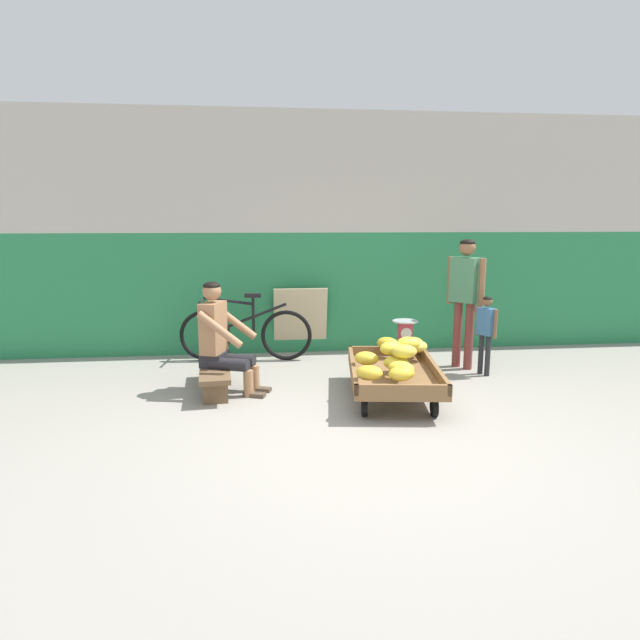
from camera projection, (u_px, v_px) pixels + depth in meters
The scene contains 12 objects.
ground_plane at pixel (369, 438), 4.35m from camera, with size 80.00×80.00×0.00m, color gray.
back_wall at pixel (325, 235), 7.08m from camera, with size 16.00×0.30×3.11m.
banana_cart at pixel (393, 375), 5.29m from camera, with size 1.02×1.54×0.36m.
banana_pile at pixel (396, 355), 5.19m from camera, with size 0.99×1.43×0.26m.
low_bench at pixel (215, 372), 5.52m from camera, with size 0.39×1.12×0.27m.
vendor_seated at pixel (222, 338), 5.43m from camera, with size 0.73×0.60×1.14m.
plastic_crate at pixel (404, 357), 6.32m from camera, with size 0.36×0.28×0.30m.
weighing_scale at pixel (405, 332), 6.26m from camera, with size 0.30×0.30×0.29m.
bicycle_near_left at pixel (245, 333), 6.70m from camera, with size 1.66×0.48×0.86m.
sign_board at pixel (300, 321), 7.06m from camera, with size 0.70×0.22×0.88m.
customer_adult at pixel (465, 289), 6.26m from camera, with size 0.35×0.41×1.53m.
customer_child at pixel (486, 327), 6.03m from camera, with size 0.19×0.26×0.91m.
Camera 1 is at (-0.85, -4.03, 1.75)m, focal length 30.02 mm.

